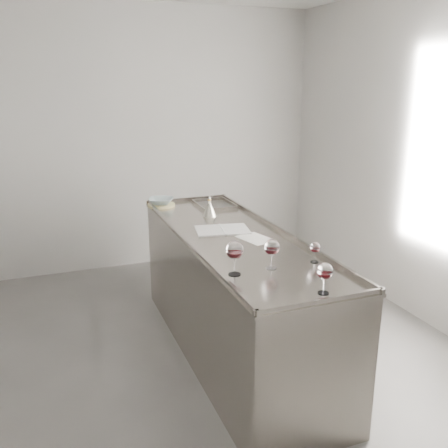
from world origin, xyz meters
name	(u,v)px	position (x,y,z in m)	size (l,w,h in m)	color
room_shell	(178,188)	(0.00, 0.00, 1.40)	(4.54, 5.04, 2.84)	#4E4C49
counter	(234,296)	(0.50, 0.30, 0.47)	(0.77, 2.42, 0.97)	gray
wine_glass_left	(235,251)	(0.23, -0.36, 1.09)	(0.11, 0.11, 0.21)	white
wine_glass_middle	(272,248)	(0.48, -0.35, 1.07)	(0.09, 0.09, 0.18)	white
wine_glass_right	(325,272)	(0.58, -0.78, 1.06)	(0.09, 0.09, 0.17)	white
wine_glass_small	(315,248)	(0.77, -0.35, 1.03)	(0.06, 0.06, 0.13)	white
notebook	(222,230)	(0.47, 0.48, 0.95)	(0.44, 0.34, 0.02)	silver
loose_paper_top	(256,239)	(0.63, 0.21, 0.94)	(0.18, 0.26, 0.00)	silver
trivet	(161,205)	(0.22, 1.38, 0.95)	(0.25, 0.25, 0.02)	#D1C387
ceramic_bowl	(161,201)	(0.23, 1.38, 0.99)	(0.22, 0.22, 0.05)	#96ACAF
wine_funnel	(210,209)	(0.52, 0.91, 0.99)	(0.12, 0.12, 0.18)	#AAA498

